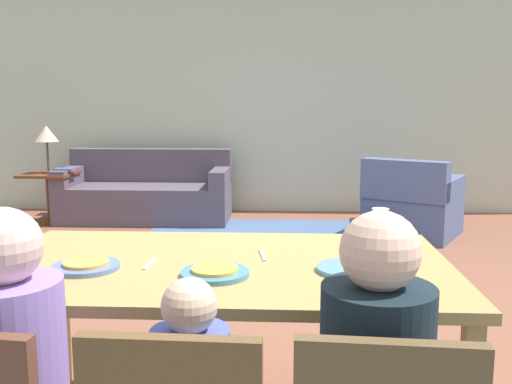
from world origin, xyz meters
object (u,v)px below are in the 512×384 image
at_px(plate_near_woman, 350,269).
at_px(wine_glass, 380,221).
at_px(book_upper, 64,170).
at_px(plate_near_man, 86,267).
at_px(plate_near_child, 215,273).
at_px(couch, 147,194).
at_px(handbag, 367,233).
at_px(side_table, 50,191).
at_px(table_lamp, 47,135).
at_px(dining_table, 221,278).
at_px(book_lower, 67,172).
at_px(armchair, 412,206).

height_order(plate_near_woman, wine_glass, wine_glass).
bearing_deg(book_upper, plate_near_man, -67.63).
bearing_deg(plate_near_child, wine_glass, 29.07).
relative_size(couch, handbag, 6.13).
relative_size(plate_near_woman, side_table, 0.43).
relative_size(wine_glass, table_lamp, 0.34).
height_order(plate_near_child, table_lamp, table_lamp).
bearing_deg(couch, dining_table, -72.69).
relative_size(book_lower, handbag, 0.69).
distance_m(side_table, book_upper, 0.31).
distance_m(dining_table, plate_near_woman, 0.51).
relative_size(wine_glass, armchair, 0.16).
bearing_deg(book_upper, wine_glass, -53.91).
bearing_deg(table_lamp, plate_near_woman, -55.51).
bearing_deg(plate_near_child, plate_near_woman, 9.19).
distance_m(dining_table, handbag, 3.49).
height_order(plate_near_child, armchair, armchair).
bearing_deg(dining_table, couch, 107.31).
distance_m(dining_table, book_lower, 4.74).
bearing_deg(wine_glass, handbag, 82.55).
relative_size(couch, table_lamp, 3.63).
bearing_deg(plate_near_man, book_upper, 112.37).
distance_m(plate_near_man, couch, 4.67).
bearing_deg(book_upper, dining_table, -61.54).
bearing_deg(armchair, plate_near_woman, -105.76).
bearing_deg(plate_near_man, plate_near_child, -6.92).
xyz_separation_m(plate_near_child, table_lamp, (-2.45, 4.36, 0.24)).
distance_m(plate_near_man, plate_near_woman, 0.99).
bearing_deg(wine_glass, side_table, 127.72).
relative_size(wine_glass, book_upper, 0.85).
xyz_separation_m(table_lamp, book_lower, (0.21, 0.00, -0.41)).
xyz_separation_m(wine_glass, couch, (-2.03, 4.26, -0.59)).
height_order(plate_near_woman, couch, couch).
distance_m(dining_table, plate_near_child, 0.20).
bearing_deg(couch, armchair, -13.41).
bearing_deg(plate_near_woman, dining_table, 168.57).
height_order(dining_table, plate_near_child, plate_near_child).
relative_size(plate_near_child, book_lower, 1.14).
bearing_deg(handbag, dining_table, -107.80).
bearing_deg(table_lamp, side_table, -90.00).
xyz_separation_m(dining_table, table_lamp, (-2.45, 4.18, 0.32)).
relative_size(plate_near_man, wine_glass, 1.34).
distance_m(dining_table, wine_glass, 0.70).
bearing_deg(couch, book_lower, -163.15).
height_order(dining_table, couch, couch).
xyz_separation_m(dining_table, plate_near_child, (-0.00, -0.18, 0.08)).
relative_size(side_table, handbag, 1.81).
xyz_separation_m(side_table, handbag, (3.50, -0.90, -0.25)).
bearing_deg(handbag, armchair, 40.86).
bearing_deg(plate_near_child, book_upper, 117.46).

